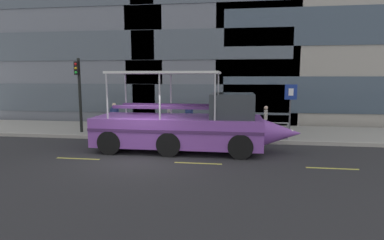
% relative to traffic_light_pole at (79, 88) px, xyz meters
% --- Properties ---
extents(ground_plane, '(120.00, 120.00, 0.00)m').
position_rel_traffic_light_pole_xyz_m(ground_plane, '(4.75, -3.92, -2.65)').
color(ground_plane, '#2B2B2D').
extents(sidewalk, '(32.00, 4.80, 0.18)m').
position_rel_traffic_light_pole_xyz_m(sidewalk, '(4.75, 1.68, -2.56)').
color(sidewalk, '#99968E').
rests_on(sidewalk, ground_plane).
extents(curb_edge, '(32.00, 0.18, 0.18)m').
position_rel_traffic_light_pole_xyz_m(curb_edge, '(4.75, -0.81, -2.56)').
color(curb_edge, '#B2ADA3').
rests_on(curb_edge, ground_plane).
extents(lane_centreline, '(25.80, 0.12, 0.01)m').
position_rel_traffic_light_pole_xyz_m(lane_centreline, '(4.75, -4.74, -2.64)').
color(lane_centreline, '#DBD64C').
rests_on(lane_centreline, ground_plane).
extents(curb_guardrail, '(10.30, 0.09, 0.84)m').
position_rel_traffic_light_pole_xyz_m(curb_guardrail, '(5.96, -0.47, -1.90)').
color(curb_guardrail, gray).
rests_on(curb_guardrail, sidewalk).
extents(traffic_light_pole, '(0.24, 0.46, 4.07)m').
position_rel_traffic_light_pole_xyz_m(traffic_light_pole, '(0.00, 0.00, 0.00)').
color(traffic_light_pole, black).
rests_on(traffic_light_pole, sidewalk).
extents(parking_sign, '(0.60, 0.12, 2.68)m').
position_rel_traffic_light_pole_xyz_m(parking_sign, '(11.25, 0.21, -0.65)').
color(parking_sign, '#4C4F54').
rests_on(parking_sign, sidewalk).
extents(duck_tour_boat, '(9.01, 2.58, 3.46)m').
position_rel_traffic_light_pole_xyz_m(duck_tour_boat, '(6.53, -2.76, -1.54)').
color(duck_tour_boat, purple).
rests_on(duck_tour_boat, ground_plane).
extents(pedestrian_near_bow, '(0.22, 0.43, 1.51)m').
position_rel_traffic_light_pole_xyz_m(pedestrian_near_bow, '(10.13, 1.00, -1.55)').
color(pedestrian_near_bow, black).
rests_on(pedestrian_near_bow, sidewalk).
extents(pedestrian_mid_left, '(0.45, 0.21, 1.56)m').
position_rel_traffic_light_pole_xyz_m(pedestrian_mid_left, '(5.93, 1.05, -1.52)').
color(pedestrian_mid_left, black).
rests_on(pedestrian_mid_left, sidewalk).
extents(pedestrian_mid_right, '(0.22, 0.44, 1.54)m').
position_rel_traffic_light_pole_xyz_m(pedestrian_mid_right, '(4.88, 0.83, -1.54)').
color(pedestrian_mid_right, '#1E2338').
rests_on(pedestrian_mid_right, sidewalk).
extents(pedestrian_near_stern, '(0.46, 0.25, 1.65)m').
position_rel_traffic_light_pole_xyz_m(pedestrian_near_stern, '(1.90, 0.19, -1.47)').
color(pedestrian_near_stern, '#47423D').
rests_on(pedestrian_near_stern, sidewalk).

